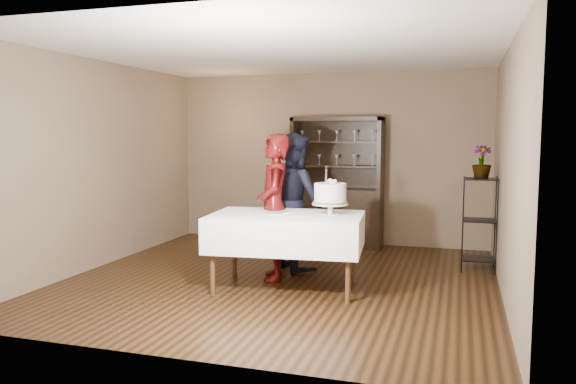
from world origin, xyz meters
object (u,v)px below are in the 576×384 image
at_px(plant_etagere, 479,220).
at_px(cake, 330,195).
at_px(potted_plant, 482,162).
at_px(china_hutch, 337,203).
at_px(cake_table, 286,232).
at_px(man, 295,201).
at_px(woman, 274,207).

distance_m(plant_etagere, cake, 2.19).
bearing_deg(potted_plant, china_hutch, 153.61).
height_order(cake_table, man, man).
xyz_separation_m(china_hutch, potted_plant, (2.08, -1.03, 0.73)).
xyz_separation_m(china_hutch, cake_table, (-0.02, -2.59, -0.02)).
relative_size(china_hutch, plant_etagere, 1.67).
bearing_deg(woman, china_hutch, 152.86).
bearing_deg(cake_table, potted_plant, 36.40).
distance_m(woman, cake, 0.79).
xyz_separation_m(plant_etagere, woman, (-2.37, -1.18, 0.22)).
bearing_deg(china_hutch, plant_etagere, -26.83).
bearing_deg(cake_table, man, 100.86).
bearing_deg(cake, cake_table, -164.22).
relative_size(woman, potted_plant, 4.22).
height_order(china_hutch, cake, china_hutch).
xyz_separation_m(china_hutch, cake, (0.45, -2.45, 0.40)).
bearing_deg(man, potted_plant, -120.54).
relative_size(china_hutch, cake, 3.62).
height_order(woman, cake, woman).
relative_size(cake_table, man, 1.02).
bearing_deg(woman, plant_etagere, 96.67).
height_order(plant_etagere, man, man).
distance_m(woman, potted_plant, 2.71).
xyz_separation_m(plant_etagere, cake_table, (-2.10, -1.53, -0.00)).
distance_m(cake_table, man, 0.99).
height_order(china_hutch, plant_etagere, china_hutch).
height_order(cake_table, cake, cake).
relative_size(man, cake, 3.19).
height_order(cake, potted_plant, potted_plant).
height_order(china_hutch, woman, china_hutch).
bearing_deg(plant_etagere, cake_table, -143.88).
relative_size(woman, man, 0.99).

